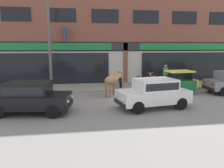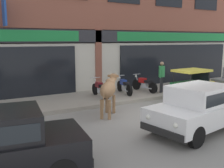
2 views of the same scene
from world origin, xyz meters
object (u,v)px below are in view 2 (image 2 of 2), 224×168
object	(u,v)px
car_0	(199,106)
motorcycle_2	(144,84)
auto_rickshaw	(193,88)
pedestrian	(162,74)
motorcycle_1	(124,86)
motorcycle_0	(100,89)
cow	(109,89)

from	to	relation	value
car_0	motorcycle_2	world-z (taller)	car_0
auto_rickshaw	pedestrian	xyz separation A→B (m)	(-0.32, 1.84, 0.48)
car_0	pedestrian	size ratio (longest dim) A/B	2.36
motorcycle_1	motorcycle_0	bearing A→B (deg)	-176.29
motorcycle_2	car_0	bearing A→B (deg)	-109.69
car_0	pedestrian	world-z (taller)	pedestrian
auto_rickshaw	motorcycle_0	bearing A→B (deg)	146.02
cow	motorcycle_0	distance (m)	2.64
cow	motorcycle_2	bearing A→B (deg)	35.09
motorcycle_0	pedestrian	xyz separation A→B (m)	(3.28, -0.59, 0.60)
pedestrian	car_0	bearing A→B (deg)	-118.11
motorcycle_1	motorcycle_2	world-z (taller)	same
car_0	auto_rickshaw	xyz separation A→B (m)	(2.89, 2.96, -0.15)
cow	motorcycle_0	xyz separation A→B (m)	(0.89, 2.44, -0.46)
cow	car_0	distance (m)	3.37
car_0	motorcycle_1	xyz separation A→B (m)	(0.71, 5.48, -0.27)
pedestrian	motorcycle_0	bearing A→B (deg)	169.89
motorcycle_0	cow	bearing A→B (deg)	-110.12
car_0	auto_rickshaw	size ratio (longest dim) A/B	1.86
car_0	motorcycle_2	distance (m)	5.80
motorcycle_2	motorcycle_0	bearing A→B (deg)	-178.63
motorcycle_0	motorcycle_1	bearing A→B (deg)	3.71
motorcycle_0	motorcycle_1	size ratio (longest dim) A/B	1.01
motorcycle_1	pedestrian	size ratio (longest dim) A/B	1.13
pedestrian	cow	bearing A→B (deg)	-156.07
motorcycle_2	motorcycle_1	bearing A→B (deg)	178.67
cow	motorcycle_2	distance (m)	4.38
auto_rickshaw	motorcycle_2	distance (m)	2.66
pedestrian	auto_rickshaw	bearing A→B (deg)	-80.14
cow	pedestrian	distance (m)	4.57
car_0	pedestrian	xyz separation A→B (m)	(2.57, 4.80, 0.32)
car_0	motorcycle_0	distance (m)	5.44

